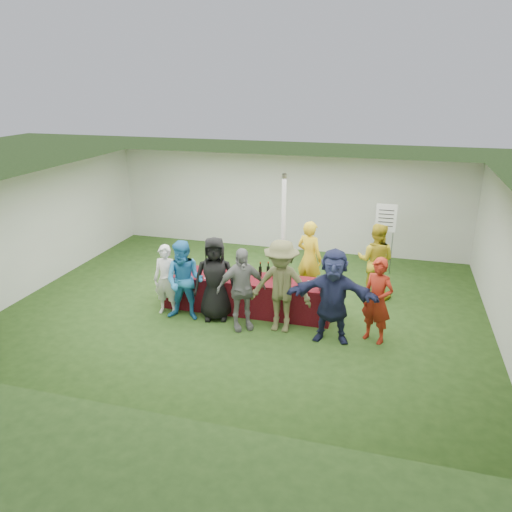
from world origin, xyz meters
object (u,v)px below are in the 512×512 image
(staff_pourer, at_px, (309,258))
(serving_table, at_px, (247,294))
(dump_bucket, at_px, (325,286))
(customer_6, at_px, (377,301))
(customer_0, at_px, (166,280))
(customer_2, at_px, (215,279))
(wine_list_sign, at_px, (386,223))
(customer_5, at_px, (333,296))
(staff_back, at_px, (376,261))
(customer_1, at_px, (185,281))
(customer_4, at_px, (281,286))
(customer_3, at_px, (241,289))

(staff_pourer, bearing_deg, serving_table, 71.24)
(dump_bucket, xyz_separation_m, staff_pourer, (-0.56, 1.42, 0.03))
(staff_pourer, distance_m, customer_6, 2.40)
(customer_0, xyz_separation_m, customer_2, (1.06, 0.05, 0.12))
(wine_list_sign, relative_size, customer_5, 0.99)
(staff_back, bearing_deg, customer_1, 39.58)
(wine_list_sign, xyz_separation_m, staff_pourer, (-1.57, -1.81, -0.44))
(staff_pourer, bearing_deg, customer_4, 107.31)
(customer_5, bearing_deg, customer_2, 170.48)
(customer_4, bearing_deg, staff_pourer, 85.35)
(wine_list_sign, xyz_separation_m, customer_3, (-2.56, -3.82, -0.48))
(dump_bucket, bearing_deg, customer_1, -169.84)
(wine_list_sign, distance_m, customer_2, 4.79)
(customer_1, bearing_deg, staff_back, 26.79)
(serving_table, distance_m, customer_6, 2.80)
(staff_back, xyz_separation_m, customer_0, (-4.13, -2.07, -0.11))
(dump_bucket, distance_m, customer_3, 1.65)
(customer_0, height_order, customer_3, customer_3)
(customer_3, distance_m, customer_5, 1.77)
(serving_table, relative_size, staff_pourer, 2.07)
(serving_table, height_order, dump_bucket, dump_bucket)
(dump_bucket, relative_size, customer_4, 0.14)
(staff_pourer, height_order, customer_5, customer_5)
(customer_4, xyz_separation_m, customer_6, (1.81, 0.07, -0.10))
(staff_back, distance_m, customer_1, 4.27)
(customer_0, bearing_deg, staff_back, 24.49)
(staff_pourer, xyz_separation_m, staff_back, (1.44, 0.29, -0.01))
(staff_pourer, relative_size, customer_3, 1.04)
(customer_0, bearing_deg, customer_1, -18.58)
(serving_table, xyz_separation_m, customer_3, (0.13, -0.80, 0.46))
(serving_table, distance_m, staff_back, 3.00)
(serving_table, height_order, customer_0, customer_0)
(wine_list_sign, xyz_separation_m, customer_4, (-1.80, -3.69, -0.39))
(wine_list_sign, height_order, staff_back, wine_list_sign)
(customer_0, bearing_deg, serving_table, 18.00)
(staff_back, bearing_deg, customer_4, 60.87)
(customer_5, bearing_deg, customer_0, 173.25)
(wine_list_sign, bearing_deg, customer_6, -89.83)
(customer_4, bearing_deg, staff_back, 54.56)
(customer_1, distance_m, customer_2, 0.61)
(customer_2, distance_m, customer_4, 1.41)
(staff_pourer, bearing_deg, customer_3, 87.87)
(customer_0, distance_m, customer_5, 3.48)
(dump_bucket, bearing_deg, staff_pourer, 111.48)
(wine_list_sign, bearing_deg, dump_bucket, -107.39)
(dump_bucket, relative_size, customer_1, 0.15)
(wine_list_sign, bearing_deg, serving_table, -131.70)
(customer_3, distance_m, customer_6, 2.58)
(staff_back, bearing_deg, customer_6, 102.28)
(customer_2, bearing_deg, serving_table, 29.38)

